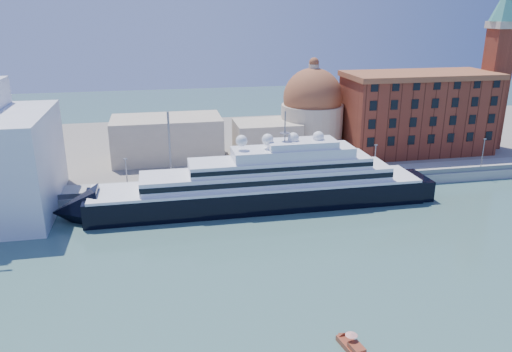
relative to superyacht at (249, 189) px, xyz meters
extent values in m
plane|color=#335853|center=(3.39, -23.00, -4.36)|extent=(400.00, 400.00, 0.00)
cube|color=gray|center=(3.39, 11.00, -3.11)|extent=(180.00, 10.00, 2.50)
cube|color=slate|center=(3.39, 52.00, -3.36)|extent=(260.00, 72.00, 2.00)
cube|color=slate|center=(3.39, 6.50, -1.26)|extent=(180.00, 0.10, 1.20)
cube|color=black|center=(2.30, 0.00, -2.24)|extent=(74.84, 11.51, 6.24)
cone|color=black|center=(-37.04, 0.00, -2.24)|extent=(9.60, 11.51, 11.51)
cube|color=black|center=(39.72, 0.00, -2.44)|extent=(5.76, 10.56, 5.76)
cube|color=white|center=(2.30, 0.00, 1.11)|extent=(72.93, 11.71, 0.58)
cube|color=white|center=(4.22, 0.00, 2.84)|extent=(55.65, 9.60, 2.88)
cube|color=black|center=(4.22, -4.79, 2.84)|extent=(55.65, 0.15, 1.15)
cube|color=white|center=(7.10, 0.00, 5.53)|extent=(40.30, 8.64, 2.49)
cube|color=white|center=(9.97, 0.00, 7.93)|extent=(26.87, 7.68, 2.30)
cube|color=white|center=(11.89, 0.00, 9.85)|extent=(15.35, 6.72, 1.54)
cylinder|color=slate|center=(8.06, 0.00, 13.88)|extent=(0.29, 0.29, 6.72)
sphere|color=white|center=(-1.54, 0.00, 11.19)|extent=(2.49, 2.49, 2.49)
sphere|color=white|center=(4.22, 0.00, 11.19)|extent=(2.49, 2.49, 2.49)
sphere|color=white|center=(9.97, 0.00, 11.19)|extent=(2.49, 2.49, 2.49)
sphere|color=white|center=(15.73, 0.00, 11.19)|extent=(2.49, 2.49, 2.49)
cube|color=white|center=(-51.07, -0.78, -2.56)|extent=(4.03, 2.79, 1.13)
cube|color=maroon|center=(4.18, -51.45, -4.03)|extent=(2.79, 5.77, 0.92)
cube|color=maroon|center=(4.34, -52.36, -3.25)|extent=(1.86, 2.53, 0.74)
cylinder|color=slate|center=(4.10, -51.00, -2.88)|extent=(0.06, 0.06, 1.47)
cone|color=red|center=(4.10, -51.00, -2.05)|extent=(1.66, 1.66, 0.37)
cube|color=maroon|center=(55.39, 29.00, 8.64)|extent=(42.00, 18.00, 22.00)
cube|color=brown|center=(55.39, 29.00, 20.14)|extent=(43.00, 19.00, 1.50)
cube|color=maroon|center=(79.39, 29.00, 15.14)|extent=(6.00, 6.00, 35.00)
cube|color=beige|center=(79.39, 29.00, 33.64)|extent=(7.00, 7.00, 2.00)
cone|color=teal|center=(79.39, 29.00, 39.64)|extent=(8.40, 8.40, 10.00)
cylinder|color=beige|center=(25.39, 35.00, 4.64)|extent=(18.00, 18.00, 14.00)
sphere|color=brown|center=(25.39, 35.00, 13.64)|extent=(17.00, 17.00, 17.00)
cylinder|color=beige|center=(25.39, 35.00, 21.64)|extent=(3.00, 3.00, 3.00)
cube|color=beige|center=(11.39, 33.00, 2.64)|extent=(18.00, 14.00, 10.00)
cube|color=beige|center=(-16.61, 35.00, 3.64)|extent=(30.00, 16.00, 12.00)
cylinder|color=slate|center=(-26.61, 8.00, 2.14)|extent=(0.24, 0.24, 8.00)
cube|color=slate|center=(-26.61, 8.00, 6.24)|extent=(0.80, 0.30, 0.25)
cylinder|color=slate|center=(3.39, 8.00, 2.14)|extent=(0.24, 0.24, 8.00)
cube|color=slate|center=(3.39, 8.00, 6.24)|extent=(0.80, 0.30, 0.25)
cylinder|color=slate|center=(33.39, 8.00, 2.14)|extent=(0.24, 0.24, 8.00)
cube|color=slate|center=(33.39, 8.00, 6.24)|extent=(0.80, 0.30, 0.25)
cylinder|color=slate|center=(63.39, 8.00, 2.14)|extent=(0.24, 0.24, 8.00)
cube|color=slate|center=(63.39, 8.00, 6.24)|extent=(0.80, 0.30, 0.25)
cylinder|color=slate|center=(-16.61, 10.00, 7.14)|extent=(0.50, 0.50, 18.00)
camera|label=1|loc=(-18.97, -102.43, 38.33)|focal=35.00mm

